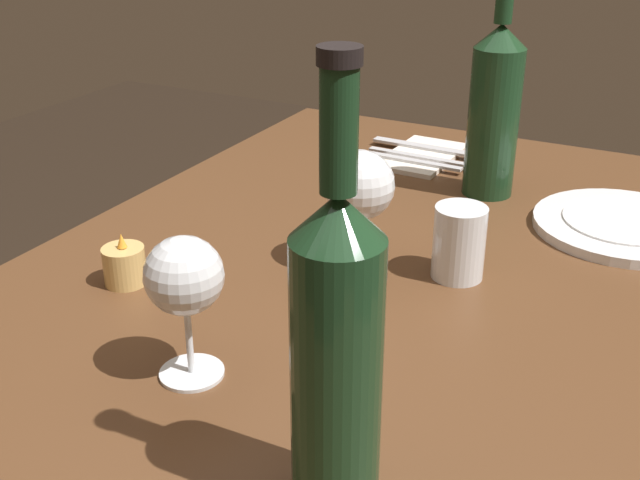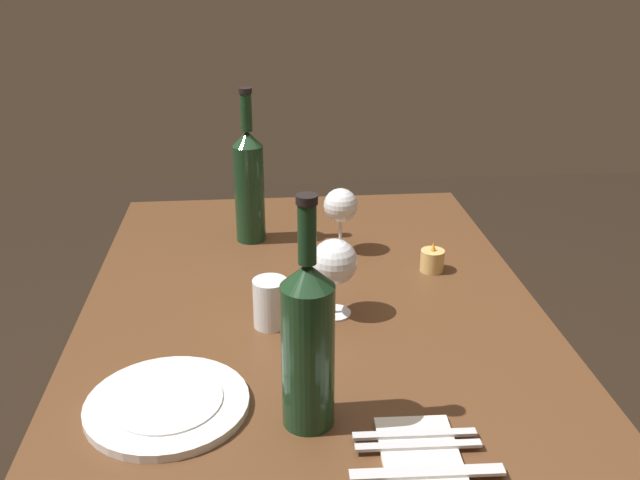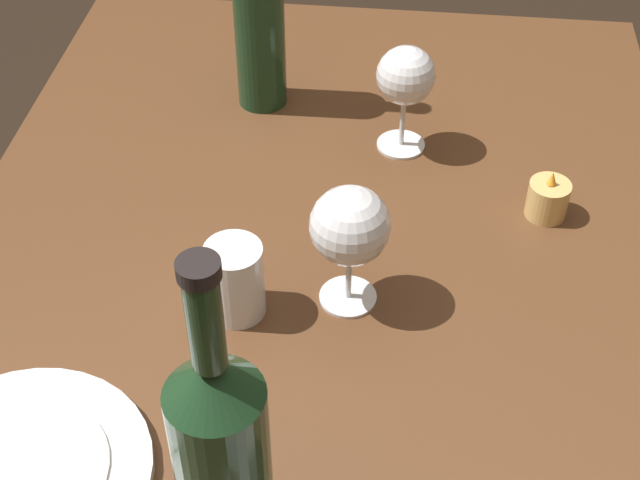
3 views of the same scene
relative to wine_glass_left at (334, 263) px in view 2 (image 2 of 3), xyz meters
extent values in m
cube|color=#56351E|center=(-0.03, -0.04, -0.13)|extent=(1.30, 0.90, 0.04)
cylinder|color=#412816|center=(-0.61, -0.42, -0.50)|extent=(0.06, 0.06, 0.70)
cylinder|color=#412816|center=(-0.61, 0.34, -0.50)|extent=(0.06, 0.06, 0.70)
cylinder|color=white|center=(0.00, 0.00, -0.11)|extent=(0.07, 0.07, 0.00)
cylinder|color=white|center=(0.00, 0.00, -0.07)|extent=(0.01, 0.01, 0.07)
sphere|color=white|center=(0.00, 0.00, 0.00)|extent=(0.09, 0.09, 0.09)
cylinder|color=#42070F|center=(0.00, 0.00, 0.00)|extent=(0.07, 0.07, 0.02)
cylinder|color=white|center=(-0.30, 0.05, -0.11)|extent=(0.07, 0.07, 0.00)
cylinder|color=white|center=(-0.30, 0.05, -0.07)|extent=(0.01, 0.01, 0.08)
sphere|color=white|center=(-0.30, 0.05, 0.01)|extent=(0.08, 0.08, 0.08)
cylinder|color=#42070F|center=(-0.30, 0.05, 0.00)|extent=(0.06, 0.06, 0.03)
cylinder|color=#19381E|center=(-0.39, -0.16, 0.01)|extent=(0.07, 0.07, 0.23)
cone|color=#19381E|center=(-0.39, -0.16, 0.14)|extent=(0.07, 0.07, 0.04)
cylinder|color=#19381E|center=(-0.39, -0.16, 0.20)|extent=(0.03, 0.03, 0.09)
cylinder|color=black|center=(-0.39, -0.16, 0.25)|extent=(0.03, 0.03, 0.01)
cylinder|color=#19381E|center=(0.32, -0.07, 0.01)|extent=(0.08, 0.08, 0.23)
cone|color=#19381E|center=(0.32, -0.07, 0.14)|extent=(0.08, 0.08, 0.03)
cylinder|color=#19381E|center=(0.32, -0.07, 0.20)|extent=(0.03, 0.03, 0.09)
cylinder|color=black|center=(0.32, -0.07, 0.25)|extent=(0.03, 0.03, 0.01)
cylinder|color=white|center=(0.03, -0.12, -0.06)|extent=(0.06, 0.06, 0.09)
cylinder|color=silver|center=(0.03, -0.12, -0.09)|extent=(0.06, 0.06, 0.03)
cylinder|color=#DBB266|center=(-0.17, 0.23, -0.08)|extent=(0.05, 0.05, 0.05)
cylinder|color=white|center=(-0.17, 0.23, -0.09)|extent=(0.04, 0.04, 0.03)
cone|color=#F99E2D|center=(-0.17, 0.23, -0.05)|extent=(0.01, 0.01, 0.02)
cylinder|color=white|center=(0.27, -0.29, -0.10)|extent=(0.25, 0.25, 0.01)
cylinder|color=white|center=(0.27, -0.29, -0.09)|extent=(0.17, 0.17, 0.00)
cube|color=silver|center=(0.43, 0.08, -0.10)|extent=(0.19, 0.12, 0.01)
cube|color=silver|center=(0.41, 0.08, -0.10)|extent=(0.02, 0.18, 0.00)
cube|color=silver|center=(0.38, 0.08, -0.10)|extent=(0.02, 0.18, 0.00)
cube|color=silver|center=(0.46, 0.08, -0.10)|extent=(0.03, 0.21, 0.00)
camera|label=1|loc=(-0.83, -0.37, 0.36)|focal=44.34mm
camera|label=2|loc=(1.19, -0.13, 0.56)|focal=39.69mm
camera|label=3|loc=(0.73, 0.05, 0.66)|focal=51.79mm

